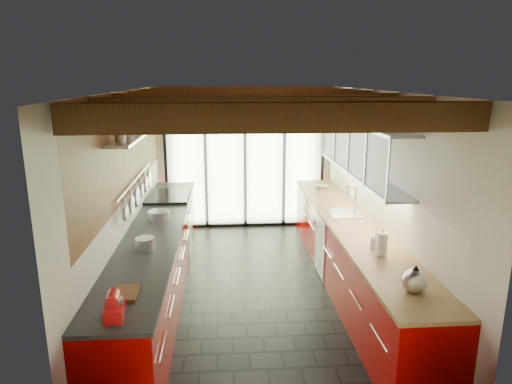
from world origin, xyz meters
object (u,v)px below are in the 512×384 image
soap_bottle (376,240)px  bowl (322,187)px  stand_mixer (114,307)px  paper_towel (382,244)px  kettle (415,280)px

soap_bottle → bowl: 2.81m
stand_mixer → soap_bottle: bearing=27.2°
stand_mixer → soap_bottle: size_ratio=1.39×
bowl → stand_mixer: bearing=-121.7°
stand_mixer → bowl: bearing=58.3°
stand_mixer → paper_towel: (2.54, 1.11, 0.03)m
paper_towel → soap_bottle: size_ratio=1.54×
stand_mixer → paper_towel: size_ratio=0.90×
kettle → bowl: (0.00, 3.85, -0.09)m
kettle → paper_towel: size_ratio=1.01×
kettle → paper_towel: bearing=90.0°
paper_towel → bowl: size_ratio=1.27×
stand_mixer → bowl: (2.54, 4.12, -0.06)m
stand_mixer → paper_towel: 2.77m
paper_towel → soap_bottle: paper_towel is taller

